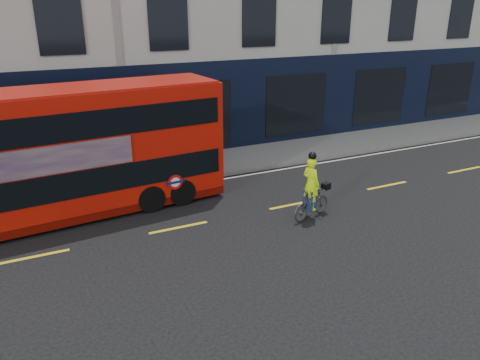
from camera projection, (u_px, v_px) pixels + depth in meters
ground at (196, 250)px, 12.65m from camera, size 120.00×120.00×0.00m
pavement at (138, 174)px, 18.12m from camera, size 60.00×3.00×0.12m
kerb at (148, 187)px, 16.85m from camera, size 60.00×0.12×0.13m
road_edge_line at (150, 191)px, 16.62m from camera, size 58.00×0.10×0.01m
lane_dashes at (179, 228)px, 13.91m from camera, size 58.00×0.12×0.01m
bus at (63, 153)px, 14.03m from camera, size 10.01×3.06×3.97m
cyclist at (311, 196)px, 14.32m from camera, size 1.64×0.88×2.16m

